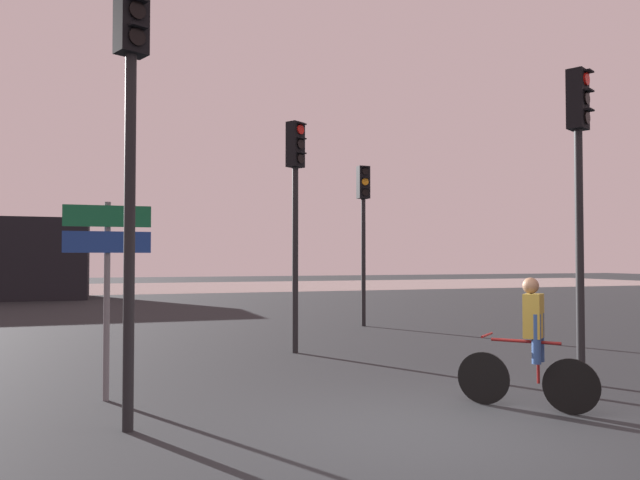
% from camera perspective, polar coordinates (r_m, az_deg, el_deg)
% --- Properties ---
extents(ground_plane, '(120.00, 120.00, 0.00)m').
position_cam_1_polar(ground_plane, '(6.97, 10.14, -17.10)').
color(ground_plane, black).
extents(water_strip, '(80.00, 16.00, 0.01)m').
position_cam_1_polar(water_strip, '(41.95, -14.74, -4.22)').
color(water_strip, gray).
rests_on(water_strip, ground).
extents(traffic_light_near_left, '(0.39, 0.41, 4.98)m').
position_cam_1_polar(traffic_light_near_left, '(7.22, -16.91, 10.99)').
color(traffic_light_near_left, black).
rests_on(traffic_light_near_left, ground).
extents(traffic_light_far_right, '(0.32, 0.34, 4.42)m').
position_cam_1_polar(traffic_light_far_right, '(17.29, 3.99, 2.32)').
color(traffic_light_far_right, black).
rests_on(traffic_light_far_right, ground).
extents(traffic_light_near_right, '(0.40, 0.42, 4.69)m').
position_cam_1_polar(traffic_light_near_right, '(10.16, 22.59, 6.30)').
color(traffic_light_near_right, black).
rests_on(traffic_light_near_right, ground).
extents(traffic_light_center, '(0.40, 0.42, 4.57)m').
position_cam_1_polar(traffic_light_center, '(12.41, -2.26, 4.37)').
color(traffic_light_center, black).
rests_on(traffic_light_center, ground).
extents(direction_sign_post, '(1.10, 0.12, 2.60)m').
position_cam_1_polar(direction_sign_post, '(8.62, -18.89, -2.01)').
color(direction_sign_post, slate).
rests_on(direction_sign_post, ground).
extents(cyclist, '(1.14, 1.32, 1.62)m').
position_cam_1_polar(cyclist, '(8.19, 18.71, -8.88)').
color(cyclist, black).
rests_on(cyclist, ground).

